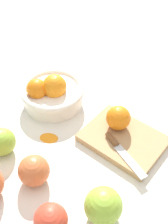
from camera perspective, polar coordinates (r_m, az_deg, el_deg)
ground_plane at (r=0.76m, az=-1.47°, el=-7.88°), size 2.40×2.40×0.00m
bowl at (r=0.87m, az=-6.37°, el=3.82°), size 0.19×0.19×0.10m
cutting_board at (r=0.78m, az=7.79°, el=-5.36°), size 0.23×0.18×0.02m
orange_on_board at (r=0.77m, az=6.82°, el=-1.16°), size 0.07×0.07×0.07m
knife at (r=0.74m, az=7.07°, el=-7.15°), size 0.14×0.09×0.01m
apple_front_left at (r=0.76m, az=-16.07°, el=-5.66°), size 0.07×0.07×0.07m
apple_front_right at (r=0.64m, az=3.83°, el=-18.04°), size 0.08×0.08×0.08m
apple_front_left_3 at (r=0.69m, az=-9.89°, el=-11.36°), size 0.08×0.08×0.08m
apple_front_right_2 at (r=0.63m, az=-6.60°, el=-20.51°), size 0.07×0.07×0.07m
citrus_peel at (r=0.79m, az=-7.03°, el=-5.02°), size 0.06×0.05×0.01m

